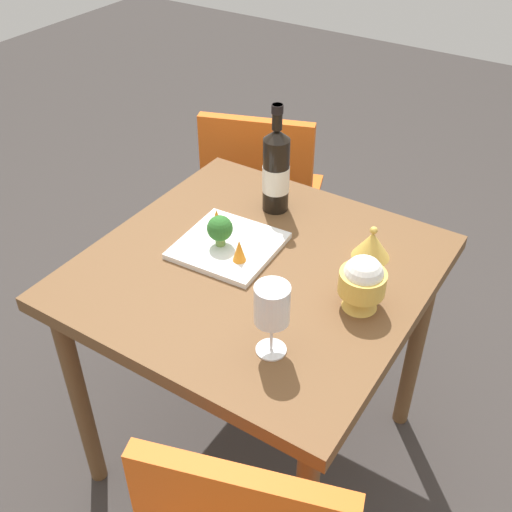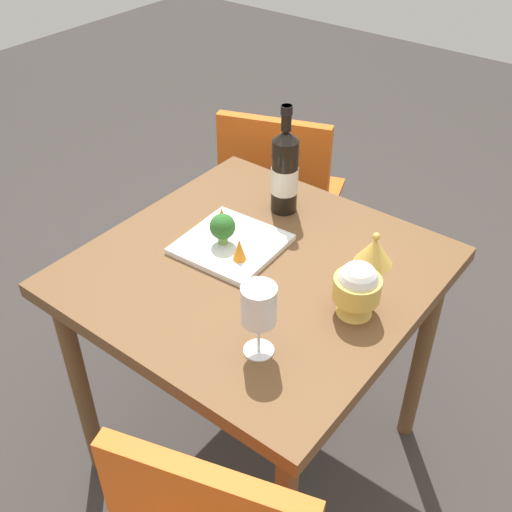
{
  "view_description": "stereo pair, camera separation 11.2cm",
  "coord_description": "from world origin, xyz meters",
  "px_view_note": "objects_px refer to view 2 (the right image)",
  "views": [
    {
      "loc": [
        0.67,
        -1.05,
        1.73
      ],
      "look_at": [
        0.0,
        0.0,
        0.79
      ],
      "focal_mm": 43.4,
      "sensor_mm": 36.0,
      "label": 1
    },
    {
      "loc": [
        0.76,
        -0.98,
        1.73
      ],
      "look_at": [
        0.0,
        0.0,
        0.79
      ],
      "focal_mm": 43.4,
      "sensor_mm": 36.0,
      "label": 2
    }
  ],
  "objects_px": {
    "chair_by_wall": "(278,191)",
    "rice_bowl": "(357,288)",
    "carrot_garnish_left": "(222,217)",
    "carrot_garnish_right": "(239,250)",
    "wine_glass": "(259,307)",
    "serving_plate": "(231,244)",
    "rice_bowl_lid": "(374,251)",
    "broccoli_floret": "(223,227)",
    "wine_bottle": "(285,171)"
  },
  "relations": [
    {
      "from": "chair_by_wall",
      "to": "rice_bowl",
      "type": "relative_size",
      "value": 6.0
    },
    {
      "from": "chair_by_wall",
      "to": "carrot_garnish_left",
      "type": "bearing_deg",
      "value": -88.9
    },
    {
      "from": "carrot_garnish_left",
      "to": "carrot_garnish_right",
      "type": "bearing_deg",
      "value": -33.18
    },
    {
      "from": "wine_glass",
      "to": "serving_plate",
      "type": "relative_size",
      "value": 0.68
    },
    {
      "from": "wine_glass",
      "to": "rice_bowl_lid",
      "type": "xyz_separation_m",
      "value": [
        0.04,
        0.43,
        -0.09
      ]
    },
    {
      "from": "wine_glass",
      "to": "broccoli_floret",
      "type": "height_order",
      "value": "wine_glass"
    },
    {
      "from": "rice_bowl_lid",
      "to": "carrot_garnish_right",
      "type": "distance_m",
      "value": 0.34
    },
    {
      "from": "wine_bottle",
      "to": "broccoli_floret",
      "type": "height_order",
      "value": "wine_bottle"
    },
    {
      "from": "wine_bottle",
      "to": "wine_glass",
      "type": "height_order",
      "value": "wine_bottle"
    },
    {
      "from": "serving_plate",
      "to": "rice_bowl_lid",
      "type": "bearing_deg",
      "value": 27.01
    },
    {
      "from": "wine_bottle",
      "to": "rice_bowl",
      "type": "relative_size",
      "value": 2.25
    },
    {
      "from": "wine_bottle",
      "to": "rice_bowl_lid",
      "type": "height_order",
      "value": "wine_bottle"
    },
    {
      "from": "rice_bowl",
      "to": "carrot_garnish_right",
      "type": "bearing_deg",
      "value": -175.87
    },
    {
      "from": "broccoli_floret",
      "to": "carrot_garnish_right",
      "type": "relative_size",
      "value": 1.4
    },
    {
      "from": "wine_bottle",
      "to": "chair_by_wall",
      "type": "bearing_deg",
      "value": 127.28
    },
    {
      "from": "rice_bowl_lid",
      "to": "carrot_garnish_left",
      "type": "xyz_separation_m",
      "value": [
        -0.4,
        -0.13,
        0.01
      ]
    },
    {
      "from": "broccoli_floret",
      "to": "carrot_garnish_left",
      "type": "height_order",
      "value": "broccoli_floret"
    },
    {
      "from": "rice_bowl",
      "to": "serving_plate",
      "type": "bearing_deg",
      "value": 176.85
    },
    {
      "from": "wine_glass",
      "to": "rice_bowl",
      "type": "xyz_separation_m",
      "value": [
        0.1,
        0.24,
        -0.05
      ]
    },
    {
      "from": "wine_bottle",
      "to": "carrot_garnish_left",
      "type": "xyz_separation_m",
      "value": [
        -0.07,
        -0.19,
        -0.08
      ]
    },
    {
      "from": "wine_glass",
      "to": "carrot_garnish_right",
      "type": "bearing_deg",
      "value": 136.63
    },
    {
      "from": "rice_bowl",
      "to": "carrot_garnish_right",
      "type": "relative_size",
      "value": 2.31
    },
    {
      "from": "wine_glass",
      "to": "rice_bowl",
      "type": "relative_size",
      "value": 1.26
    },
    {
      "from": "serving_plate",
      "to": "carrot_garnish_left",
      "type": "height_order",
      "value": "carrot_garnish_left"
    },
    {
      "from": "rice_bowl_lid",
      "to": "serving_plate",
      "type": "bearing_deg",
      "value": -152.99
    },
    {
      "from": "carrot_garnish_left",
      "to": "rice_bowl",
      "type": "bearing_deg",
      "value": -7.69
    },
    {
      "from": "rice_bowl_lid",
      "to": "broccoli_floret",
      "type": "relative_size",
      "value": 1.17
    },
    {
      "from": "wine_bottle",
      "to": "rice_bowl",
      "type": "height_order",
      "value": "wine_bottle"
    },
    {
      "from": "broccoli_floret",
      "to": "serving_plate",
      "type": "bearing_deg",
      "value": 46.81
    },
    {
      "from": "rice_bowl_lid",
      "to": "serving_plate",
      "type": "height_order",
      "value": "rice_bowl_lid"
    },
    {
      "from": "wine_glass",
      "to": "serving_plate",
      "type": "distance_m",
      "value": 0.41
    },
    {
      "from": "broccoli_floret",
      "to": "carrot_garnish_right",
      "type": "xyz_separation_m",
      "value": [
        0.08,
        -0.03,
        -0.02
      ]
    },
    {
      "from": "chair_by_wall",
      "to": "carrot_garnish_right",
      "type": "relative_size",
      "value": 13.83
    },
    {
      "from": "wine_bottle",
      "to": "rice_bowl",
      "type": "bearing_deg",
      "value": -33.43
    },
    {
      "from": "rice_bowl_lid",
      "to": "carrot_garnish_left",
      "type": "height_order",
      "value": "rice_bowl_lid"
    },
    {
      "from": "rice_bowl",
      "to": "rice_bowl_lid",
      "type": "relative_size",
      "value": 1.42
    },
    {
      "from": "rice_bowl_lid",
      "to": "carrot_garnish_right",
      "type": "height_order",
      "value": "rice_bowl_lid"
    },
    {
      "from": "serving_plate",
      "to": "wine_bottle",
      "type": "bearing_deg",
      "value": 89.18
    },
    {
      "from": "wine_bottle",
      "to": "rice_bowl_lid",
      "type": "distance_m",
      "value": 0.35
    },
    {
      "from": "wine_bottle",
      "to": "carrot_garnish_left",
      "type": "distance_m",
      "value": 0.22
    },
    {
      "from": "wine_bottle",
      "to": "carrot_garnish_left",
      "type": "height_order",
      "value": "wine_bottle"
    },
    {
      "from": "carrot_garnish_right",
      "to": "rice_bowl",
      "type": "bearing_deg",
      "value": 4.13
    },
    {
      "from": "chair_by_wall",
      "to": "carrot_garnish_right",
      "type": "height_order",
      "value": "chair_by_wall"
    },
    {
      "from": "rice_bowl_lid",
      "to": "carrot_garnish_right",
      "type": "relative_size",
      "value": 1.63
    },
    {
      "from": "serving_plate",
      "to": "carrot_garnish_left",
      "type": "bearing_deg",
      "value": 148.39
    },
    {
      "from": "wine_glass",
      "to": "serving_plate",
      "type": "bearing_deg",
      "value": 138.39
    },
    {
      "from": "chair_by_wall",
      "to": "broccoli_floret",
      "type": "bearing_deg",
      "value": -86.61
    },
    {
      "from": "carrot_garnish_left",
      "to": "wine_glass",
      "type": "bearing_deg",
      "value": -39.97
    },
    {
      "from": "chair_by_wall",
      "to": "serving_plate",
      "type": "height_order",
      "value": "chair_by_wall"
    },
    {
      "from": "wine_glass",
      "to": "carrot_garnish_left",
      "type": "relative_size",
      "value": 2.92
    }
  ]
}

